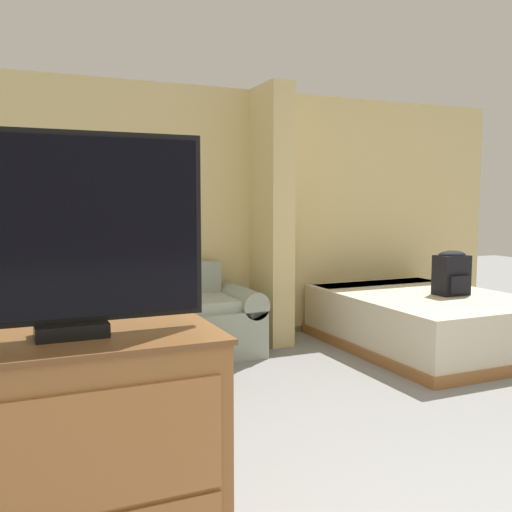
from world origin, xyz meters
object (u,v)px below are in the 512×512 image
table_lamp (30,267)px  coffee_table (176,343)px  tv_dresser (76,474)px  bed (424,320)px  couch (159,323)px  backpack (452,272)px  tv (68,234)px

table_lamp → coffee_table: bearing=-40.0°
coffee_table → tv_dresser: 2.41m
tv_dresser → bed: size_ratio=0.48×
tv_dresser → bed: bearing=34.1°
couch → bed: size_ratio=0.87×
couch → backpack: bearing=-17.2°
tv → backpack: size_ratio=2.14×
table_lamp → tv_dresser: 3.07m
tv → bed: size_ratio=0.43×
couch → coffee_table: couch is taller
tv_dresser → bed: tv_dresser is taller
coffee_table → tv: (-0.98, -2.20, 0.99)m
coffee_table → tv: 2.60m
tv_dresser → bed: 4.32m
couch → backpack: backpack is taller
bed → couch: bearing=164.9°
coffee_table → bed: 2.61m
table_lamp → tv: 3.07m
tv_dresser → backpack: 4.40m
bed → backpack: (0.19, -0.16, 0.49)m
table_lamp → tv_dresser: table_lamp is taller
coffee_table → bed: bearing=4.9°
coffee_table → tv: tv is taller
couch → tv_dresser: bearing=-108.9°
couch → table_lamp: bearing=-177.0°
tv → bed: tv is taller
coffee_table → backpack: backpack is taller
table_lamp → bed: (3.60, -0.62, -0.63)m
table_lamp → tv: tv is taller
table_lamp → tv: (0.03, -3.04, 0.44)m
couch → backpack: (2.70, -0.83, 0.44)m
couch → tv: 3.43m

